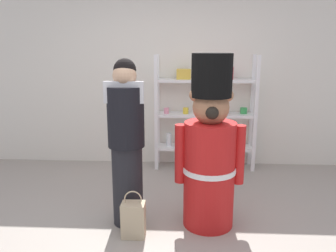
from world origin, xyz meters
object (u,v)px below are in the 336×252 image
at_px(shopping_bag, 133,219).
at_px(merchandise_shelf, 205,112).
at_px(teddy_bear_guard, 210,152).
at_px(person_shopper, 126,141).

bearing_deg(shopping_bag, merchandise_shelf, 69.08).
xyz_separation_m(merchandise_shelf, shopping_bag, (-0.74, -1.94, -0.65)).
height_order(teddy_bear_guard, shopping_bag, teddy_bear_guard).
distance_m(merchandise_shelf, person_shopper, 1.88).
distance_m(merchandise_shelf, shopping_bag, 2.18).
relative_size(merchandise_shelf, shopping_bag, 3.59).
height_order(person_shopper, shopping_bag, person_shopper).
xyz_separation_m(merchandise_shelf, person_shopper, (-0.83, -1.68, 0.02)).
bearing_deg(teddy_bear_guard, person_shopper, -179.43).
xyz_separation_m(teddy_bear_guard, shopping_bag, (-0.70, -0.27, -0.58)).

